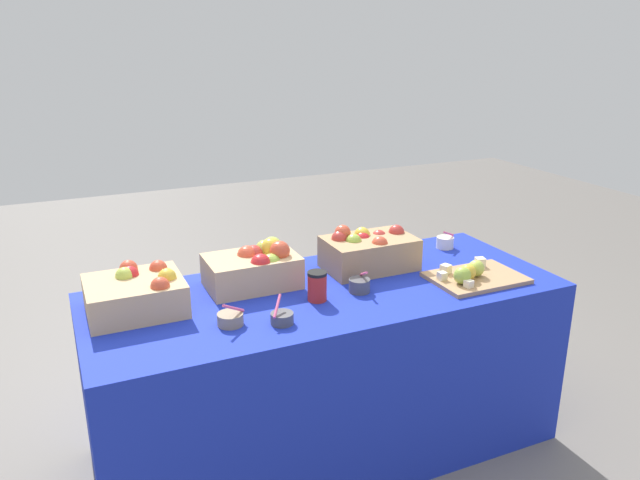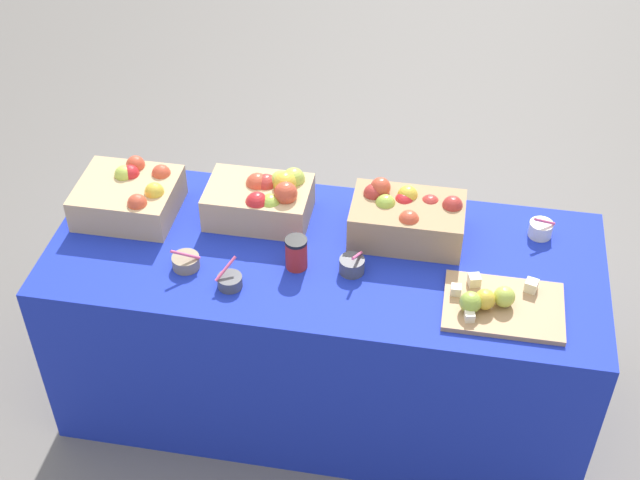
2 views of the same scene
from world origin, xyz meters
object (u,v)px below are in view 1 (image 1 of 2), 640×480
Objects in this scene: apple_crate_left at (136,293)px; apple_crate_middle at (257,266)px; apple_crate_right at (368,250)px; sample_bowl_mid at (282,318)px; sample_bowl_extra at (359,285)px; sample_bowl_far at (445,242)px; sample_bowl_near at (230,319)px; cutting_board_front at (473,275)px; coffee_cup at (317,286)px.

apple_crate_middle reaches higher than apple_crate_left.
sample_bowl_mid is (-0.54, -0.36, -0.06)m from apple_crate_right.
sample_bowl_extra is at bearing -33.74° from apple_crate_middle.
apple_crate_middle is 0.97m from sample_bowl_far.
apple_crate_right is 0.77m from sample_bowl_near.
apple_crate_right is at bearing 135.82° from cutting_board_front.
apple_crate_left is 2.96× the size of coffee_cup.
apple_crate_middle is 0.96× the size of cutting_board_front.
apple_crate_middle is at bearing -175.97° from sample_bowl_far.
sample_bowl_mid reaches higher than cutting_board_front.
apple_crate_left is 0.55m from sample_bowl_mid.
apple_crate_left is at bearing 137.59° from sample_bowl_near.
sample_bowl_far is 0.95× the size of sample_bowl_extra.
coffee_cup is (-0.19, -0.01, 0.03)m from sample_bowl_extra.
sample_bowl_near is at bearing -169.54° from coffee_cup.
apple_crate_left is at bearing 144.35° from sample_bowl_mid.
coffee_cup is (0.36, 0.07, 0.04)m from sample_bowl_near.
apple_crate_right is at bearing -169.88° from sample_bowl_far.
sample_bowl_mid is 0.24m from coffee_cup.
apple_crate_left is at bearing -175.34° from sample_bowl_far.
sample_bowl_near is at bearing 178.80° from cutting_board_front.
apple_crate_left is 0.49m from apple_crate_middle.
coffee_cup is at bearing -16.30° from apple_crate_left.
sample_bowl_far is at bearing 70.32° from cutting_board_front.
apple_crate_middle is 0.37m from sample_bowl_near.
apple_crate_left reaches higher than cutting_board_front.
apple_crate_middle reaches higher than sample_bowl_far.
sample_bowl_mid is 0.41m from sample_bowl_extra.
sample_bowl_near is 1.00× the size of sample_bowl_extra.
sample_bowl_near reaches higher than sample_bowl_mid.
cutting_board_front is at bearing -1.20° from sample_bowl_near.
apple_crate_left is 0.91× the size of cutting_board_front.
apple_crate_middle is 0.94× the size of apple_crate_right.
sample_bowl_far is (0.14, 0.39, 0.00)m from cutting_board_front.
sample_bowl_mid is at bearing -159.99° from sample_bowl_extra.
sample_bowl_far is 0.82× the size of coffee_cup.
coffee_cup reaches higher than sample_bowl_far.
sample_bowl_extra reaches higher than sample_bowl_mid.
coffee_cup is at bearing -56.05° from apple_crate_middle.
apple_crate_middle is 3.83× the size of sample_bowl_mid.
sample_bowl_near is at bearing -172.39° from sample_bowl_extra.
apple_crate_middle reaches higher than sample_bowl_near.
apple_crate_right is 4.05× the size of sample_bowl_far.
apple_crate_left is 0.99m from apple_crate_right.
apple_crate_right is (0.50, -0.01, -0.00)m from apple_crate_middle.
coffee_cup is (0.64, -0.19, -0.01)m from apple_crate_left.
sample_bowl_extra is (0.38, 0.14, 0.01)m from sample_bowl_mid.
apple_crate_left is 3.45× the size of sample_bowl_extra.
sample_bowl_mid is at bearing -156.34° from sample_bowl_far.
sample_bowl_near is 0.18m from sample_bowl_mid.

